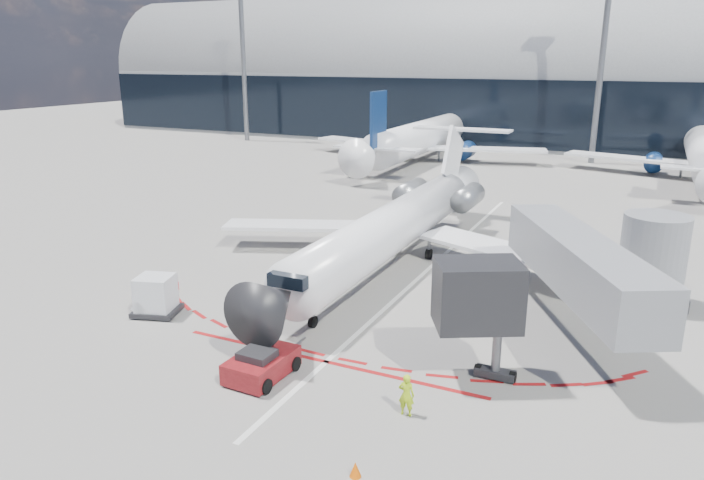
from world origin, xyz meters
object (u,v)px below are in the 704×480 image
at_px(pushback_tug, 262,364).
at_px(uld_container, 156,296).
at_px(regional_jet, 398,223).
at_px(ramp_worker, 406,395).

height_order(pushback_tug, uld_container, uld_container).
bearing_deg(uld_container, regional_jet, 41.70).
bearing_deg(regional_jet, pushback_tug, -88.39).
bearing_deg(regional_jet, ramp_worker, -67.55).
bearing_deg(ramp_worker, uld_container, -16.32).
bearing_deg(uld_container, pushback_tug, -37.86).
relative_size(regional_jet, pushback_tug, 6.24).
relative_size(regional_jet, uld_container, 11.78).
height_order(pushback_tug, ramp_worker, ramp_worker).
xyz_separation_m(pushback_tug, ramp_worker, (6.23, -0.14, 0.26)).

